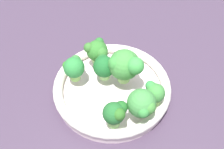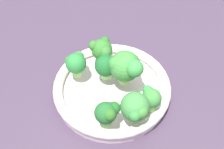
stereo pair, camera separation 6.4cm
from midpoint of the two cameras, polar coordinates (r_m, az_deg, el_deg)
The scene contains 9 objects.
ground_plane at distance 68.73cm, azimuth 6.24°, elevation -6.26°, with size 130.00×130.00×2.50cm, color #423348.
bowl at distance 67.36cm, azimuth 2.70°, elevation -2.88°, with size 26.41×26.41×3.87cm.
broccoli_floret_0 at distance 67.72cm, azimuth 0.72°, elevation 4.63°, with size 5.42×5.43×6.08cm.
broccoli_floret_1 at distance 60.86cm, azimuth 10.40°, elevation -4.51°, with size 4.05×4.51×4.99cm.
broccoli_floret_2 at distance 65.30cm, azimuth -4.18°, elevation 2.02°, with size 4.65×5.19×5.88cm.
broccoli_floret_3 at distance 62.61cm, azimuth 5.48°, elevation 1.31°, with size 6.93×7.57×8.33cm.
broccoli_floret_4 at distance 64.82cm, azimuth 1.69°, elevation 1.64°, with size 5.31×5.41×5.87cm.
broccoli_floret_5 at distance 57.69cm, azimuth 7.72°, elevation -6.51°, with size 5.77×6.26×6.83cm.
broccoli_floret_6 at distance 57.03cm, azimuth 2.28°, elevation -7.61°, with size 5.20×4.53×5.82cm.
Camera 2 is at (-9.66, -37.92, 55.09)cm, focal length 47.81 mm.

